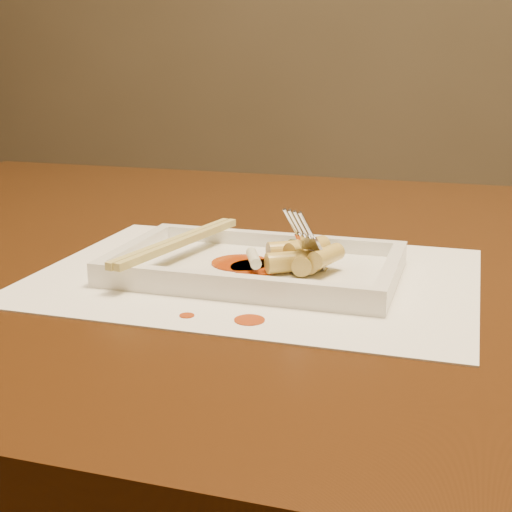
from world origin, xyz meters
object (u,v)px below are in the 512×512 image
(table, at_px, (304,334))
(fork, at_px, (336,188))
(placemat, at_px, (256,275))
(plate_base, at_px, (256,270))
(chopstick_a, at_px, (174,242))

(table, relative_size, fork, 10.00)
(placemat, relative_size, plate_base, 1.54)
(table, xyz_separation_m, placemat, (-0.02, -0.12, 0.10))
(placemat, bearing_deg, table, 80.31)
(placemat, height_order, fork, fork)
(plate_base, distance_m, fork, 0.11)
(table, bearing_deg, fork, -62.91)
(table, distance_m, fork, 0.22)
(plate_base, xyz_separation_m, chopstick_a, (-0.08, 0.00, 0.02))
(plate_base, height_order, chopstick_a, chopstick_a)
(placemat, height_order, chopstick_a, chopstick_a)
(placemat, relative_size, fork, 2.86)
(plate_base, bearing_deg, chopstick_a, 180.00)
(placemat, xyz_separation_m, plate_base, (0.00, 0.00, 0.00))
(table, xyz_separation_m, fork, (0.05, -0.10, 0.18))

